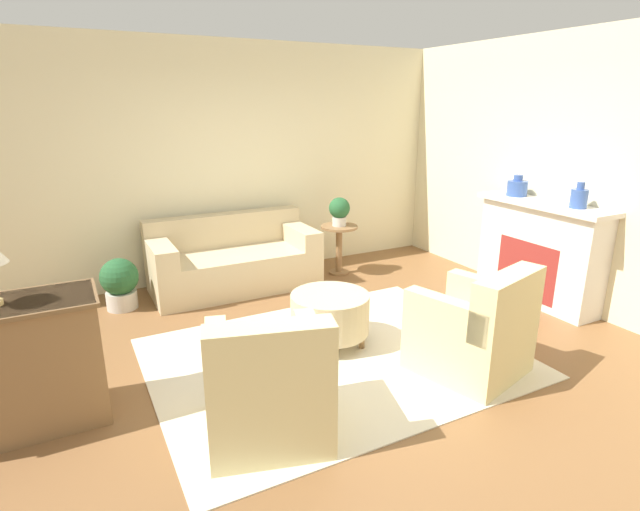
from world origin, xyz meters
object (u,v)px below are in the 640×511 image
(armchair_right, at_px, (475,332))
(vase_mantel_far, at_px, (579,198))
(couch, at_px, (234,262))
(potted_plant_floor, at_px, (120,282))
(vase_mantel_near, at_px, (517,188))
(ottoman_table, at_px, (330,313))
(armchair_left, at_px, (268,388))
(potted_plant_on_side_table, at_px, (339,210))
(dresser, at_px, (5,367))
(side_table, at_px, (339,242))

(armchair_right, xyz_separation_m, vase_mantel_far, (1.70, 0.46, 0.86))
(couch, bearing_deg, potted_plant_floor, -176.81)
(vase_mantel_near, distance_m, potted_plant_floor, 4.40)
(couch, height_order, ottoman_table, couch)
(armchair_left, height_order, vase_mantel_near, vase_mantel_near)
(potted_plant_on_side_table, bearing_deg, dresser, -153.05)
(couch, bearing_deg, potted_plant_on_side_table, -6.39)
(dresser, height_order, potted_plant_floor, dresser)
(armchair_left, height_order, vase_mantel_far, vase_mantel_far)
(ottoman_table, distance_m, dresser, 2.45)
(dresser, height_order, vase_mantel_far, vase_mantel_far)
(side_table, relative_size, dresser, 0.53)
(armchair_left, relative_size, potted_plant_floor, 1.73)
(armchair_left, height_order, dresser, armchair_left)
(ottoman_table, bearing_deg, couch, 99.20)
(armchair_left, xyz_separation_m, potted_plant_floor, (-0.59, 2.70, -0.06))
(vase_mantel_near, bearing_deg, armchair_left, -160.67)
(vase_mantel_far, bearing_deg, potted_plant_on_side_table, 123.76)
(armchair_right, height_order, side_table, armchair_right)
(armchair_left, bearing_deg, armchair_right, -0.00)
(armchair_left, relative_size, ottoman_table, 1.36)
(dresser, distance_m, vase_mantel_far, 5.00)
(ottoman_table, relative_size, potted_plant_floor, 1.27)
(dresser, relative_size, potted_plant_on_side_table, 3.36)
(side_table, bearing_deg, potted_plant_floor, 178.26)
(couch, bearing_deg, armchair_left, -103.74)
(ottoman_table, height_order, potted_plant_on_side_table, potted_plant_on_side_table)
(armchair_left, bearing_deg, side_table, 52.49)
(side_table, bearing_deg, dresser, -153.05)
(vase_mantel_far, height_order, potted_plant_on_side_table, vase_mantel_far)
(couch, distance_m, potted_plant_on_side_table, 1.44)
(armchair_right, height_order, potted_plant_on_side_table, potted_plant_on_side_table)
(couch, distance_m, armchair_left, 2.85)
(vase_mantel_near, bearing_deg, dresser, -175.79)
(potted_plant_on_side_table, bearing_deg, side_table, 0.00)
(vase_mantel_near, bearing_deg, armchair_right, -144.44)
(dresser, bearing_deg, potted_plant_floor, 64.36)
(potted_plant_on_side_table, xyz_separation_m, potted_plant_floor, (-2.60, 0.08, -0.53))
(potted_plant_on_side_table, distance_m, potted_plant_floor, 2.65)
(vase_mantel_far, xyz_separation_m, potted_plant_on_side_table, (-1.45, 2.16, -0.38))
(armchair_right, distance_m, vase_mantel_near, 2.25)
(ottoman_table, xyz_separation_m, side_table, (1.04, 1.67, 0.11))
(potted_plant_floor, bearing_deg, ottoman_table, -48.28)
(armchair_right, distance_m, potted_plant_on_side_table, 2.68)
(vase_mantel_far, bearing_deg, armchair_right, -164.82)
(couch, bearing_deg, ottoman_table, -80.80)
(dresser, relative_size, vase_mantel_far, 4.66)
(potted_plant_on_side_table, bearing_deg, armchair_right, -95.48)
(side_table, height_order, dresser, dresser)
(couch, height_order, potted_plant_floor, couch)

